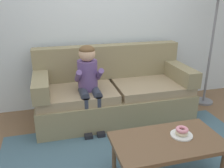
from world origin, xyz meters
TOP-DOWN VIEW (x-y plane):
  - ground at (0.00, 0.00)m, footprint 10.00×10.00m
  - wall_back at (0.00, 1.40)m, footprint 8.00×0.10m
  - area_rug at (0.00, -0.25)m, footprint 2.92×1.70m
  - couch at (0.04, 0.85)m, footprint 2.18×0.90m
  - coffee_table at (0.18, -0.55)m, footprint 1.03×0.57m
  - person_child at (-0.35, 0.64)m, footprint 0.34×0.58m
  - plate at (0.34, -0.52)m, footprint 0.21×0.21m
  - donut at (0.34, -0.52)m, footprint 0.17×0.17m
  - donut_second at (0.34, -0.52)m, footprint 0.16×0.16m
  - toy_controller at (0.39, 0.11)m, footprint 0.23×0.09m
  - floor_lamp at (1.61, 0.89)m, footprint 0.34×0.34m

SIDE VIEW (x-z plane):
  - ground at x=0.00m, z-range 0.00..0.00m
  - area_rug at x=0.00m, z-range 0.00..0.01m
  - toy_controller at x=0.39m, z-range 0.00..0.05m
  - couch at x=0.04m, z-range -0.15..0.85m
  - coffee_table at x=0.18m, z-range 0.17..0.60m
  - plate at x=0.34m, z-range 0.43..0.45m
  - donut at x=0.34m, z-range 0.45..0.48m
  - donut_second at x=0.34m, z-range 0.48..0.52m
  - person_child at x=-0.35m, z-range 0.12..1.22m
  - wall_back at x=0.00m, z-range 0.00..2.80m
  - floor_lamp at x=1.61m, z-range 0.64..2.57m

